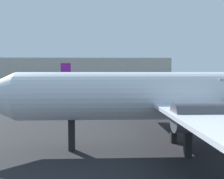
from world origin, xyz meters
TOP-DOWN VIEW (x-y plane):
  - airplane_at_gate at (7.73, 15.95)m, footprint 32.57×32.60m
  - airplane_far_left at (2.06, 59.67)m, footprint 24.57×21.55m
  - terminal_building at (-11.05, 121.61)m, footprint 85.31×20.45m

SIDE VIEW (x-z plane):
  - airplane_far_left at x=2.06m, z-range -1.08..7.20m
  - airplane_at_gate at x=7.73m, z-range -1.94..10.75m
  - terminal_building at x=-11.05m, z-range 0.00..11.93m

